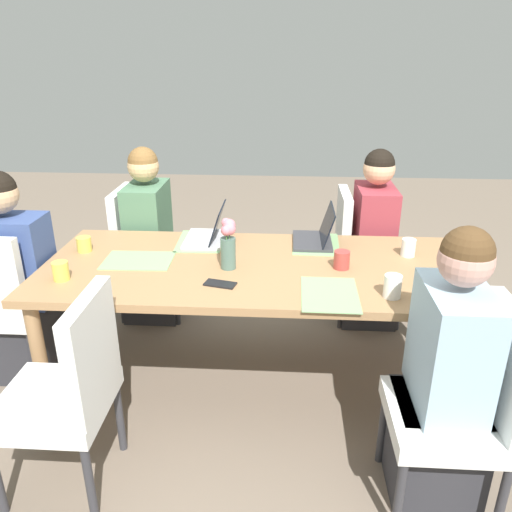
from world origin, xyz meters
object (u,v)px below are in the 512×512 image
at_px(chair_near_left_near, 142,246).
at_px(coffee_mug_centre_right, 84,244).
at_px(dining_table, 256,277).
at_px(person_head_right_left_mid, 17,289).
at_px(laptop_near_left_near, 209,234).
at_px(coffee_mug_far_left, 408,248).
at_px(phone_black, 220,284).
at_px(coffee_mug_near_right, 393,286).
at_px(person_far_right_near, 444,385).
at_px(laptop_near_left_far, 317,236).
at_px(flower_vase, 228,241).
at_px(book_red_cover, 450,286).
at_px(chair_near_left_far, 359,250).
at_px(person_near_left_far, 371,249).
at_px(chair_head_right_left_mid, 1,299).
at_px(coffee_mug_centre_left, 342,260).
at_px(person_near_left_near, 150,246).
at_px(chair_far_right_near, 467,401).
at_px(coffee_mug_near_left, 61,271).

distance_m(chair_near_left_near, coffee_mug_centre_right, 0.72).
xyz_separation_m(dining_table, person_head_right_left_mid, (1.34, -0.03, -0.13)).
height_order(laptop_near_left_near, coffee_mug_far_left, laptop_near_left_near).
bearing_deg(dining_table, phone_black, 57.87).
bearing_deg(coffee_mug_near_right, person_far_right_near, 113.15).
height_order(person_far_right_near, laptop_near_left_far, person_far_right_near).
height_order(flower_vase, book_red_cover, flower_vase).
distance_m(person_head_right_left_mid, chair_near_left_far, 2.14).
distance_m(person_head_right_left_mid, coffee_mug_centre_right, 0.45).
bearing_deg(dining_table, flower_vase, 19.83).
relative_size(person_far_right_near, coffee_mug_centre_right, 14.72).
xyz_separation_m(laptop_near_left_near, laptop_near_left_far, (-0.63, -0.01, 0.00)).
distance_m(person_near_left_far, person_far_right_near, 1.46).
bearing_deg(chair_near_left_far, chair_head_right_left_mid, 22.92).
xyz_separation_m(person_head_right_left_mid, chair_near_left_far, (-1.98, -0.79, -0.03)).
xyz_separation_m(person_head_right_left_mid, coffee_mug_centre_left, (-1.77, 0.04, 0.24)).
height_order(dining_table, person_near_left_near, person_near_left_near).
distance_m(chair_head_right_left_mid, phone_black, 1.28).
distance_m(coffee_mug_near_right, book_red_cover, 0.30).
height_order(dining_table, coffee_mug_centre_left, coffee_mug_centre_left).
distance_m(chair_far_right_near, coffee_mug_near_right, 0.57).
relative_size(chair_near_left_near, person_near_left_far, 0.75).
distance_m(coffee_mug_near_left, coffee_mug_centre_right, 0.37).
bearing_deg(laptop_near_left_far, chair_near_left_far, -123.61).
bearing_deg(person_near_left_far, flower_vase, 43.25).
bearing_deg(person_near_left_near, laptop_near_left_near, 139.57).
bearing_deg(chair_head_right_left_mid, coffee_mug_near_right, 172.14).
bearing_deg(coffee_mug_far_left, chair_near_left_near, -20.39).
height_order(person_head_right_left_mid, coffee_mug_near_left, person_head_right_left_mid).
distance_m(chair_near_left_near, chair_head_right_left_mid, 1.00).
xyz_separation_m(chair_far_right_near, coffee_mug_centre_left, (0.43, -0.75, 0.27)).
relative_size(chair_near_left_near, laptop_near_left_far, 2.81).
bearing_deg(laptop_near_left_far, phone_black, 50.45).
bearing_deg(person_near_left_far, chair_near_left_near, -1.23).
distance_m(coffee_mug_centre_left, book_red_cover, 0.53).
bearing_deg(person_far_right_near, coffee_mug_near_right, -66.85).
bearing_deg(person_near_left_near, coffee_mug_near_right, 143.03).
bearing_deg(chair_near_left_far, person_near_left_far, 141.24).
bearing_deg(chair_near_left_far, dining_table, 51.66).
xyz_separation_m(coffee_mug_near_right, book_red_cover, (-0.28, -0.09, -0.03)).
bearing_deg(flower_vase, laptop_near_left_far, -140.21).
distance_m(flower_vase, coffee_mug_near_right, 0.83).
height_order(person_near_left_near, person_near_left_far, same).
bearing_deg(dining_table, coffee_mug_near_left, 14.38).
bearing_deg(coffee_mug_near_right, chair_far_right_near, 118.38).
height_order(person_far_right_near, coffee_mug_far_left, person_far_right_near).
height_order(chair_far_right_near, laptop_near_left_near, laptop_near_left_near).
relative_size(person_near_left_far, coffee_mug_centre_right, 14.72).
relative_size(person_far_right_near, coffee_mug_near_left, 13.01).
bearing_deg(chair_near_left_near, person_near_left_near, 141.24).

